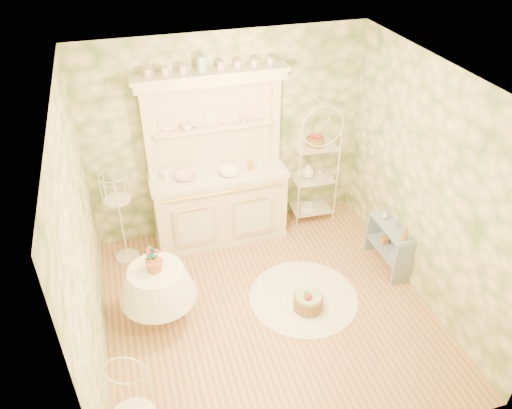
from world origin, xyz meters
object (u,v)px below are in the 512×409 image
object	(u,v)px
kitchen_dresser	(218,164)
round_table	(159,293)
side_shelf	(388,247)
floor_basket	(308,300)
birdcage_stand	(119,211)
bakers_rack	(313,166)

from	to	relation	value
kitchen_dresser	round_table	xyz separation A→B (m)	(-0.99, -1.28, -0.76)
side_shelf	floor_basket	size ratio (longest dim) A/B	1.78
side_shelf	kitchen_dresser	bearing A→B (deg)	155.54
round_table	birdcage_stand	distance (m)	1.26
kitchen_dresser	floor_basket	world-z (taller)	kitchen_dresser
bakers_rack	birdcage_stand	size ratio (longest dim) A/B	1.12
kitchen_dresser	bakers_rack	xyz separation A→B (m)	(1.35, 0.09, -0.31)
round_table	birdcage_stand	bearing A→B (deg)	103.91
side_shelf	birdcage_stand	xyz separation A→B (m)	(-3.16, 1.08, 0.45)
bakers_rack	floor_basket	xyz separation A→B (m)	(-0.70, -1.71, -0.71)
bakers_rack	floor_basket	bearing A→B (deg)	-110.09
birdcage_stand	side_shelf	bearing A→B (deg)	-18.89
round_table	floor_basket	bearing A→B (deg)	-11.56
bakers_rack	round_table	world-z (taller)	bakers_rack
bakers_rack	round_table	xyz separation A→B (m)	(-2.34, -1.38, -0.46)
side_shelf	round_table	xyz separation A→B (m)	(-2.87, -0.09, 0.08)
bakers_rack	round_table	size ratio (longest dim) A/B	2.21
kitchen_dresser	bakers_rack	bearing A→B (deg)	3.98
birdcage_stand	floor_basket	world-z (taller)	birdcage_stand
side_shelf	floor_basket	distance (m)	1.32
birdcage_stand	floor_basket	distance (m)	2.52
floor_basket	side_shelf	bearing A→B (deg)	19.15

